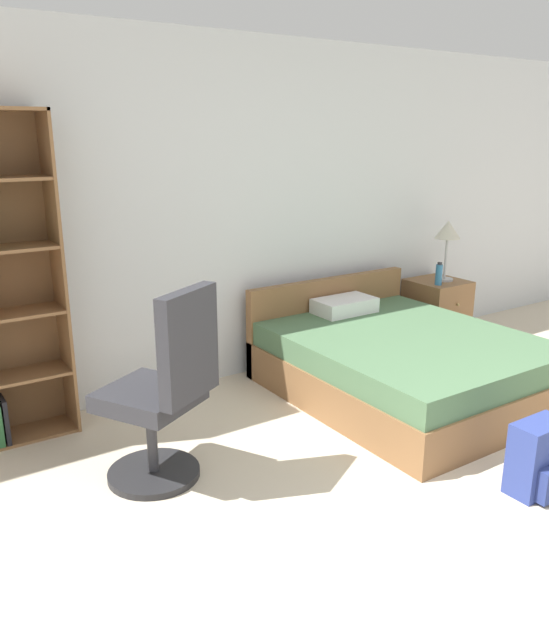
% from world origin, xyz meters
% --- Properties ---
extents(wall_back, '(9.00, 0.06, 2.60)m').
position_xyz_m(wall_back, '(0.00, 3.23, 1.30)').
color(wall_back, silver).
rests_on(wall_back, ground_plane).
extents(bed, '(1.60, 1.92, 0.73)m').
position_xyz_m(bed, '(0.73, 2.19, 0.25)').
color(bed, brown).
rests_on(bed, ground_plane).
extents(office_chair, '(0.68, 0.71, 1.14)m').
position_xyz_m(office_chair, '(-1.25, 1.99, 0.52)').
color(office_chair, '#232326').
rests_on(office_chair, ground_plane).
extents(nightstand, '(0.48, 0.50, 0.59)m').
position_xyz_m(nightstand, '(1.90, 2.90, 0.29)').
color(nightstand, brown).
rests_on(nightstand, ground_plane).
extents(table_lamp, '(0.23, 0.23, 0.55)m').
position_xyz_m(table_lamp, '(1.95, 2.88, 1.03)').
color(table_lamp, '#B2B2B7').
rests_on(table_lamp, nightstand).
extents(water_bottle, '(0.06, 0.06, 0.21)m').
position_xyz_m(water_bottle, '(1.77, 2.78, 0.69)').
color(water_bottle, teal).
rests_on(water_bottle, nightstand).
extents(backpack_blue, '(0.33, 0.24, 0.41)m').
position_xyz_m(backpack_blue, '(0.40, 0.77, 0.20)').
color(backpack_blue, navy).
rests_on(backpack_blue, ground_plane).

